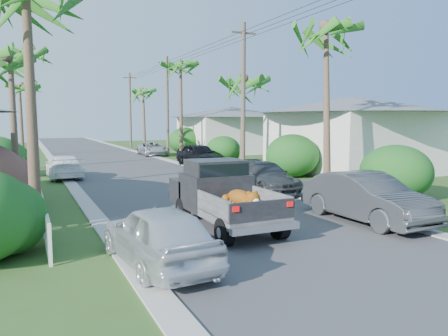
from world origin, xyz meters
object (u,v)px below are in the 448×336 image
palm_l_c (26,50)px  utility_pole_c (167,106)px  palm_r_b (243,79)px  house_right_near (351,137)px  palm_r_d (143,90)px  parked_car_rm (264,177)px  palm_r_a (329,28)px  palm_r_c (181,64)px  parked_car_lf (64,167)px  utility_pole_b (243,98)px  parked_car_rn (366,198)px  pickup_truck (219,193)px  parked_car_ln (158,236)px  parked_car_rd (153,149)px  palm_l_d (19,85)px  palm_l_b (10,57)px  house_right_far (231,132)px  parked_car_rf (199,155)px  utility_pole_d (130,109)px

palm_l_c → utility_pole_c: bearing=27.3°
palm_l_c → palm_r_b: bearing=-29.1°
house_right_near → palm_r_d: bearing=103.1°
utility_pole_c → parked_car_rm: bearing=-95.4°
palm_r_a → palm_r_c: 20.01m
parked_car_lf → utility_pole_b: (9.98, -2.90, 3.95)m
parked_car_rn → house_right_near: 15.01m
parked_car_rn → palm_r_b: bearing=77.1°
pickup_truck → palm_l_c: 21.75m
pickup_truck → parked_car_ln: (-2.86, -2.98, -0.30)m
parked_car_rd → utility_pole_b: 16.90m
palm_l_d → pickup_truck: bearing=-80.1°
pickup_truck → palm_l_b: palm_l_b is taller
palm_r_c → house_right_far: 9.90m
parked_car_rd → utility_pole_b: utility_pole_b is taller
parked_car_rn → palm_r_a: bearing=63.1°
parked_car_rf → utility_pole_b: bearing=-88.8°
parked_car_rf → palm_r_a: bearing=-88.9°
palm_r_c → utility_pole_c: size_ratio=1.04×
parked_car_rn → utility_pole_c: utility_pole_c is taller
palm_r_d → utility_pole_b: size_ratio=0.89×
parked_car_ln → utility_pole_c: utility_pole_c is taller
palm_l_c → utility_pole_d: 24.22m
utility_pole_b → palm_r_b: bearing=63.4°
parked_car_lf → palm_r_a: bearing=136.2°
parked_car_rn → utility_pole_c: 27.95m
parked_car_rm → parked_car_rf: size_ratio=0.99×
parked_car_ln → parked_car_lf: parked_car_ln is taller
parked_car_rf → house_right_far: bearing=49.9°
palm_l_c → palm_r_d: bearing=55.2°
palm_l_c → palm_r_b: (12.60, -7.00, -1.96)m
palm_r_d → parked_car_lf: bearing=-114.3°
parked_car_rm → palm_r_c: palm_r_c is taller
palm_r_d → utility_pole_c: size_ratio=0.89×
parked_car_rd → palm_r_d: 12.39m
palm_l_d → palm_r_c: bearing=-32.2°
palm_r_a → palm_r_b: (0.30, 9.00, -1.47)m
parked_car_rn → palm_l_d: bearing=105.5°
palm_l_c → palm_r_d: size_ratio=1.15×
parked_car_rd → parked_car_rn: bearing=-90.5°
parked_car_rd → palm_l_b: size_ratio=0.62×
palm_r_c → palm_l_b: bearing=-132.9°
utility_pole_d → parked_car_rd: bearing=-94.5°
pickup_truck → palm_r_b: bearing=60.0°
parked_car_rf → palm_l_d: palm_l_d is taller
pickup_truck → utility_pole_d: bearing=81.0°
pickup_truck → parked_car_lf: pickup_truck is taller
parked_car_rf → house_right_near: 10.55m
palm_r_b → utility_pole_b: bearing=-116.6°
palm_r_c → palm_r_d: (0.30, 14.00, -1.37)m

